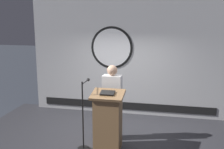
% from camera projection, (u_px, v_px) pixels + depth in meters
% --- Properties ---
extents(stage_platform, '(6.40, 4.00, 0.30)m').
position_uv_depth(stage_platform, '(113.00, 148.00, 6.02)').
color(stage_platform, '#333338').
rests_on(stage_platform, ground).
extents(banner_display, '(5.22, 0.12, 3.38)m').
position_uv_depth(banner_display, '(127.00, 53.00, 7.41)').
color(banner_display, silver).
rests_on(banner_display, stage_platform).
extents(podium, '(0.64, 0.50, 1.20)m').
position_uv_depth(podium, '(108.00, 121.00, 5.57)').
color(podium, olive).
rests_on(podium, stage_platform).
extents(speaker_person, '(0.40, 0.26, 1.63)m').
position_uv_depth(speaker_person, '(112.00, 102.00, 5.98)').
color(speaker_person, black).
rests_on(speaker_person, stage_platform).
extents(microphone_stand, '(0.24, 0.56, 1.40)m').
position_uv_depth(microphone_stand, '(84.00, 125.00, 5.60)').
color(microphone_stand, black).
rests_on(microphone_stand, stage_platform).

